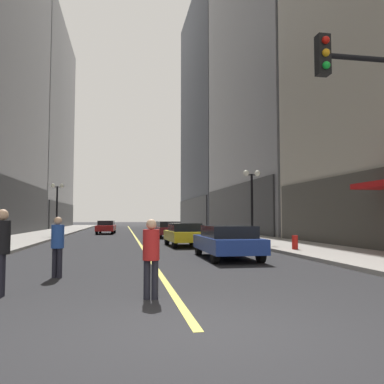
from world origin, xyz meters
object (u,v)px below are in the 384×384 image
Objects in this scene: car_blue at (227,241)px; street_lamp_left_far at (57,198)px; car_red at (106,227)px; pedestrian_in_blue_hoodie at (58,242)px; car_maroon at (168,229)px; street_lamp_right_mid at (252,190)px; car_yellow at (184,234)px; fire_hydrant_right at (295,244)px; pedestrian_in_red_jacket at (151,253)px; pedestrian_in_black_coat at (2,245)px.

car_blue is 20.91m from street_lamp_left_far.
car_red is 2.89× the size of pedestrian_in_blue_hoodie.
car_maroon is 10.81m from street_lamp_right_mid.
car_yellow is 5.09× the size of fire_hydrant_right.
pedestrian_in_blue_hoodie is (-5.86, -3.95, 0.24)m from car_blue.
street_lamp_left_far reaches higher than car_maroon.
pedestrian_in_blue_hoodie is at bearing -80.97° from street_lamp_left_far.
fire_hydrant_right is at bearing 32.21° from pedestrian_in_blue_hoodie.
street_lamp_right_mid is 5.51m from fire_hydrant_right.
car_blue is at bearing -116.18° from street_lamp_right_mid.
car_maroon is at bearing 82.68° from pedestrian_in_red_jacket.
car_red is 20.60m from street_lamp_right_mid.
car_yellow is 2.45× the size of pedestrian_in_blue_hoodie.
car_maroon is 21.29m from pedestrian_in_blue_hoodie.
fire_hydrant_right is at bearing -50.80° from street_lamp_left_far.
car_maroon is 2.58× the size of pedestrian_in_black_coat.
pedestrian_in_black_coat is 13.58m from fire_hydrant_right.
street_lamp_left_far is at bearing 96.48° from pedestrian_in_black_coat.
car_maroon is at bearing 75.35° from pedestrian_in_blue_hoodie.
pedestrian_in_blue_hoodie is at bearing -130.49° from street_lamp_right_mid.
car_yellow is 18.97m from car_red.
fire_hydrant_right is (9.73, 6.13, -0.56)m from pedestrian_in_blue_hoodie.
car_blue is 25.82m from car_red.
street_lamp_right_mid is (12.80, -11.63, 0.00)m from street_lamp_left_far.
car_blue is at bearing -84.48° from car_yellow.
street_lamp_left_far is (-3.57, 22.44, 2.29)m from pedestrian_in_blue_hoodie.
street_lamp_left_far is (-9.43, 18.49, 2.54)m from car_blue.
pedestrian_in_red_jacket is at bearing -86.18° from car_red.
street_lamp_right_mid is (9.23, 10.82, 2.29)m from pedestrian_in_blue_hoodie.
street_lamp_left_far is (-2.83, 24.93, 2.19)m from pedestrian_in_black_coat.
street_lamp_left_far is at bearing 99.03° from pedestrian_in_blue_hoodie.
pedestrian_in_blue_hoodie is 0.37× the size of street_lamp_left_far.
car_red is at bearing 112.61° from fire_hydrant_right.
pedestrian_in_red_jacket is at bearing -97.32° from car_maroon.
street_lamp_left_far is at bearing 137.75° from street_lamp_right_mid.
car_maroon is at bearing 75.15° from pedestrian_in_black_coat.
pedestrian_in_blue_hoodie is 11.52m from fire_hydrant_right.
pedestrian_in_red_jacket is 0.36× the size of street_lamp_left_far.
car_blue is 2.55× the size of pedestrian_in_black_coat.
car_yellow and car_maroon have the same top height.
street_lamp_right_mid is at bearing 49.51° from pedestrian_in_blue_hoodie.
fire_hydrant_right is at bearing -73.26° from car_maroon.
car_blue is 1.04× the size of street_lamp_right_mid.
pedestrian_in_red_jacket is at bearing -77.09° from street_lamp_left_far.
car_red is 8.07m from street_lamp_left_far.
car_blue is at bearing 33.99° from pedestrian_in_blue_hoodie.
car_blue is 8.06m from street_lamp_right_mid.
fire_hydrant_right is (4.54, -4.71, -0.32)m from car_yellow.
street_lamp_right_mid is (9.08, -18.32, 2.54)m from car_red.
car_yellow is at bearing 66.02° from pedestrian_in_black_coat.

